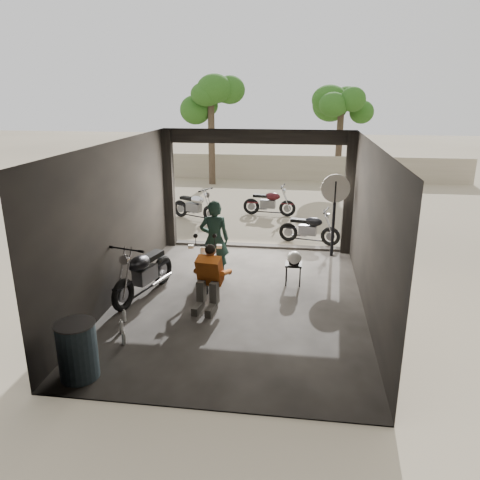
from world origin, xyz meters
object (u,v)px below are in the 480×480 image
(mechanic, at_px, (208,280))
(helmet, at_px, (294,258))
(outside_bike_b, at_px, (269,200))
(left_bike, at_px, (143,269))
(oil_drum, at_px, (78,351))
(main_bike, at_px, (207,261))
(sign_post, at_px, (335,203))
(stool, at_px, (293,267))
(outside_bike_c, at_px, (309,226))
(outside_bike_a, at_px, (195,204))
(rider, at_px, (214,240))

(mechanic, bearing_deg, helmet, 47.89)
(helmet, bearing_deg, outside_bike_b, 100.35)
(left_bike, height_order, helmet, left_bike)
(helmet, relative_size, oil_drum, 0.37)
(main_bike, relative_size, oil_drum, 1.80)
(sign_post, bearing_deg, main_bike, -165.96)
(outside_bike_b, bearing_deg, mechanic, -179.08)
(oil_drum, bearing_deg, outside_bike_b, 78.33)
(left_bike, xyz_separation_m, oil_drum, (0.00, -2.97, -0.17))
(stool, bearing_deg, outside_bike_c, 83.26)
(helmet, xyz_separation_m, oil_drum, (-3.08, -3.96, -0.21))
(outside_bike_a, relative_size, rider, 0.89)
(main_bike, height_order, outside_bike_b, outside_bike_b)
(helmet, bearing_deg, main_bike, -175.67)
(oil_drum, bearing_deg, outside_bike_a, 92.16)
(left_bike, height_order, outside_bike_a, left_bike)
(mechanic, height_order, sign_post, sign_post)
(oil_drum, bearing_deg, main_bike, 73.23)
(outside_bike_a, height_order, stool, outside_bike_a)
(main_bike, xyz_separation_m, rider, (0.10, 0.38, 0.37))
(outside_bike_b, height_order, stool, outside_bike_b)
(oil_drum, bearing_deg, left_bike, 90.00)
(outside_bike_c, bearing_deg, stool, -174.33)
(stool, bearing_deg, rider, 173.21)
(left_bike, distance_m, helmet, 3.24)
(main_bike, height_order, sign_post, sign_post)
(sign_post, bearing_deg, helmet, -137.62)
(stool, relative_size, sign_post, 0.23)
(main_bike, distance_m, outside_bike_a, 5.51)
(outside_bike_a, relative_size, sign_post, 0.75)
(outside_bike_c, distance_m, rider, 3.58)
(outside_bike_a, height_order, sign_post, sign_post)
(main_bike, bearing_deg, oil_drum, -115.53)
(main_bike, bearing_deg, outside_bike_a, 97.08)
(main_bike, bearing_deg, sign_post, 28.80)
(outside_bike_a, xyz_separation_m, mechanic, (1.79, -6.59, 0.07))
(outside_bike_a, bearing_deg, stool, -120.13)
(oil_drum, bearing_deg, rider, 73.37)
(helmet, distance_m, sign_post, 2.41)
(outside_bike_a, bearing_deg, sign_post, -99.25)
(rider, relative_size, sign_post, 0.84)
(sign_post, bearing_deg, stool, -138.45)
(left_bike, bearing_deg, main_bike, 52.00)
(stool, height_order, oil_drum, oil_drum)
(rider, relative_size, oil_drum, 2.03)
(left_bike, distance_m, outside_bike_b, 7.37)
(mechanic, relative_size, oil_drum, 1.39)
(left_bike, xyz_separation_m, rider, (1.26, 1.26, 0.29))
(left_bike, distance_m, outside_bike_a, 6.19)
(outside_bike_a, distance_m, helmet, 6.22)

